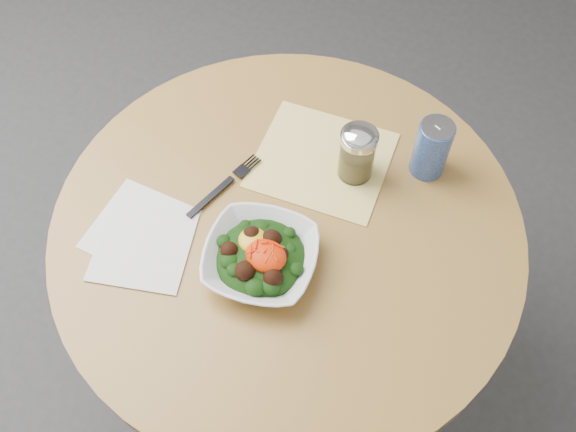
# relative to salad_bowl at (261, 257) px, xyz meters

# --- Properties ---
(ground) EXTENTS (6.00, 6.00, 0.00)m
(ground) POSITION_rel_salad_bowl_xyz_m (0.00, 0.10, -0.78)
(ground) COLOR #303033
(ground) RESTS_ON ground
(table) EXTENTS (0.90, 0.90, 0.75)m
(table) POSITION_rel_salad_bowl_xyz_m (0.00, 0.10, -0.23)
(table) COLOR black
(table) RESTS_ON ground
(cloth_napkin) EXTENTS (0.29, 0.27, 0.00)m
(cloth_napkin) POSITION_rel_salad_bowl_xyz_m (-0.01, 0.26, -0.03)
(cloth_napkin) COLOR #DDB30B
(cloth_napkin) RESTS_ON table
(paper_napkins) EXTENTS (0.23, 0.23, 0.00)m
(paper_napkins) POSITION_rel_salad_bowl_xyz_m (-0.22, -0.06, -0.03)
(paper_napkins) COLOR white
(paper_napkins) RESTS_ON table
(salad_bowl) EXTENTS (0.24, 0.24, 0.08)m
(salad_bowl) POSITION_rel_salad_bowl_xyz_m (0.00, 0.00, 0.00)
(salad_bowl) COLOR silver
(salad_bowl) RESTS_ON table
(fork) EXTENTS (0.06, 0.19, 0.00)m
(fork) POSITION_rel_salad_bowl_xyz_m (-0.15, 0.12, -0.02)
(fork) COLOR black
(fork) RESTS_ON table
(spice_shaker) EXTENTS (0.07, 0.07, 0.13)m
(spice_shaker) POSITION_rel_salad_bowl_xyz_m (0.06, 0.27, 0.04)
(spice_shaker) COLOR silver
(spice_shaker) RESTS_ON table
(beverage_can) EXTENTS (0.07, 0.07, 0.13)m
(beverage_can) POSITION_rel_salad_bowl_xyz_m (0.18, 0.34, 0.04)
(beverage_can) COLOR navy
(beverage_can) RESTS_ON table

